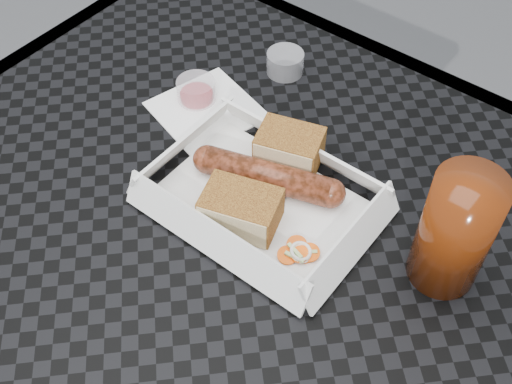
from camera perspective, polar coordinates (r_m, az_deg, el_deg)
patio_table at (r=0.77m, az=-4.87°, el=-5.98°), size 0.80×0.80×0.74m
food_tray at (r=0.72m, az=0.49°, el=-0.94°), size 0.22×0.15×0.00m
bratwurst at (r=0.72m, az=1.04°, el=1.43°), size 0.17×0.08×0.03m
bread_near at (r=0.74m, az=2.97°, el=3.88°), size 0.09×0.07×0.05m
bread_far at (r=0.69m, az=-1.35°, el=-1.50°), size 0.09×0.08×0.04m
veg_garnish at (r=0.68m, az=3.67°, el=-5.25°), size 0.03×0.03×0.00m
napkin at (r=0.83m, az=-4.44°, el=7.27°), size 0.15×0.15×0.00m
condiment_cup_sauce at (r=0.84m, az=-5.33°, el=8.94°), size 0.05×0.05×0.03m
condiment_cup_empty at (r=0.88m, az=2.61°, el=11.41°), size 0.05×0.05×0.03m
drink_glass at (r=0.64m, az=17.32°, el=-3.38°), size 0.07×0.07×0.14m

